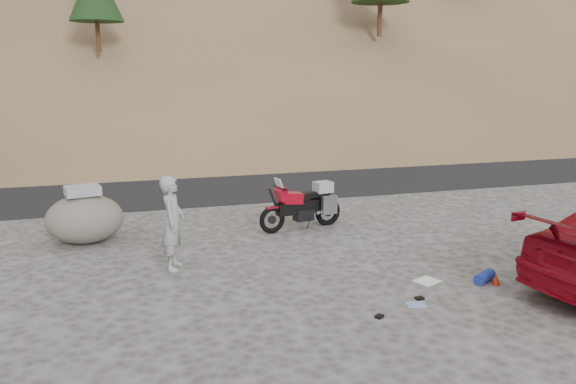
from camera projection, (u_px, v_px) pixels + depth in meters
name	position (u px, v px, depth m)	size (l,w,h in m)	color
ground	(327.00, 272.00, 9.98)	(140.00, 140.00, 0.00)	#454340
road	(231.00, 180.00, 18.42)	(120.00, 7.00, 0.05)	black
motorcycle	(305.00, 206.00, 12.66)	(2.06, 0.85, 1.24)	black
man	(175.00, 268.00, 10.18)	(0.62, 0.41, 1.70)	#98989E
boulder	(85.00, 218.00, 11.62)	(1.58, 1.35, 1.19)	#58534B
gear_white_cloth	(427.00, 281.00, 9.54)	(0.39, 0.34, 0.01)	white
gear_blue_mat	(485.00, 277.00, 9.50)	(0.19, 0.19, 0.47)	navy
gear_bottle	(534.00, 263.00, 10.11)	(0.09, 0.09, 0.24)	navy
gear_funnel	(496.00, 279.00, 9.38)	(0.15, 0.15, 0.19)	#B5220C
gear_glove_a	(420.00, 298.00, 8.79)	(0.13, 0.09, 0.04)	black
gear_glove_b	(379.00, 316.00, 8.14)	(0.12, 0.09, 0.04)	black
gear_blue_cloth	(416.00, 305.00, 8.58)	(0.29, 0.21, 0.01)	#7E95C4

